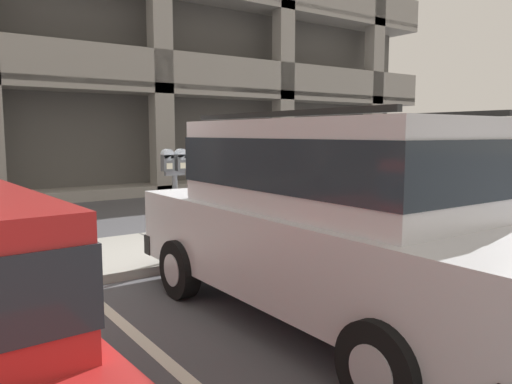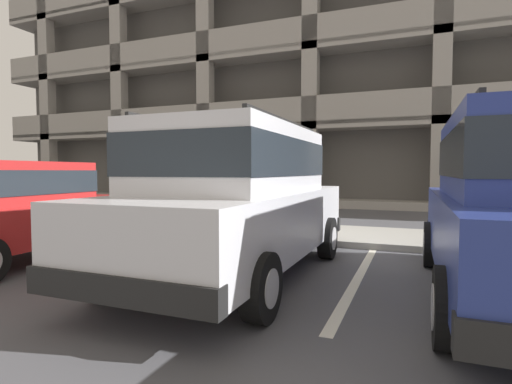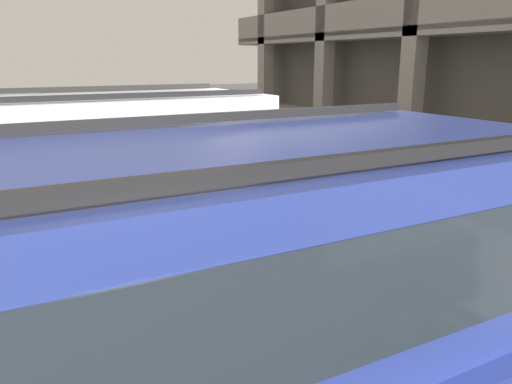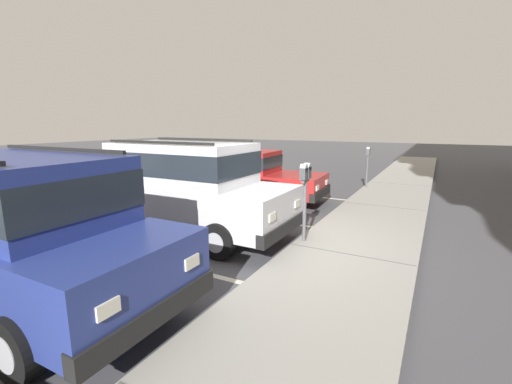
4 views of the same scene
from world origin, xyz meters
name	(u,v)px [view 2 (image 2 of 4)]	position (x,y,z in m)	size (l,w,h in m)	color
ground_plane	(283,248)	(0.00, 0.00, -0.05)	(80.00, 80.00, 0.10)	#4C4C51
sidewalk	(301,233)	(0.00, 1.30, 0.06)	(40.00, 2.20, 0.12)	#9E9B93
parking_stall_lines	(362,271)	(1.62, -1.40, 0.00)	(13.06, 4.80, 0.01)	silver
silver_suv	(237,195)	(0.10, -2.25, 1.09)	(2.03, 4.79, 2.03)	silver
red_sedan	(22,208)	(-3.45, -2.63, 0.82)	(2.00, 4.56, 1.54)	red
parking_meter_near	(274,179)	(-0.30, 0.35, 1.25)	(0.35, 0.12, 1.52)	#595B60
parking_meter_far	(35,184)	(-6.77, 0.32, 1.07)	(0.15, 0.12, 1.44)	#595B60
parking_garage	(337,18)	(-1.52, 13.27, 9.03)	(32.00, 10.00, 19.25)	#54514D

